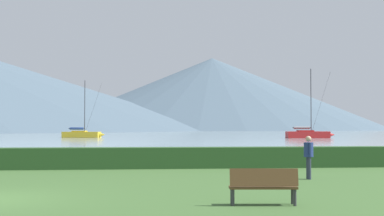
{
  "coord_description": "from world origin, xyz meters",
  "views": [
    {
      "loc": [
        4.24,
        -15.79,
        2.02
      ],
      "look_at": [
        12.86,
        66.81,
        4.75
      ],
      "focal_mm": 51.96,
      "sensor_mm": 36.0,
      "label": 1
    }
  ],
  "objects_px": {
    "sailboat_slip_0": "(308,134)",
    "person_standing_walker": "(309,154)",
    "sailboat_slip_1": "(82,134)",
    "park_bench_near_path": "(263,184)"
  },
  "relations": [
    {
      "from": "park_bench_near_path",
      "to": "person_standing_walker",
      "type": "bearing_deg",
      "value": 69.01
    },
    {
      "from": "sailboat_slip_1",
      "to": "person_standing_walker",
      "type": "xyz_separation_m",
      "value": [
        15.83,
        -79.53,
        0.33
      ]
    },
    {
      "from": "sailboat_slip_0",
      "to": "person_standing_walker",
      "type": "xyz_separation_m",
      "value": [
        -22.94,
        -71.47,
        0.27
      ]
    },
    {
      "from": "sailboat_slip_1",
      "to": "park_bench_near_path",
      "type": "bearing_deg",
      "value": -68.72
    },
    {
      "from": "sailboat_slip_0",
      "to": "sailboat_slip_1",
      "type": "distance_m",
      "value": 39.59
    },
    {
      "from": "park_bench_near_path",
      "to": "person_standing_walker",
      "type": "height_order",
      "value": "person_standing_walker"
    },
    {
      "from": "sailboat_slip_0",
      "to": "sailboat_slip_1",
      "type": "height_order",
      "value": "sailboat_slip_0"
    },
    {
      "from": "sailboat_slip_0",
      "to": "person_standing_walker",
      "type": "bearing_deg",
      "value": -104.63
    },
    {
      "from": "sailboat_slip_0",
      "to": "sailboat_slip_1",
      "type": "bearing_deg",
      "value": 171.42
    },
    {
      "from": "sailboat_slip_0",
      "to": "person_standing_walker",
      "type": "distance_m",
      "value": 75.06
    }
  ]
}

